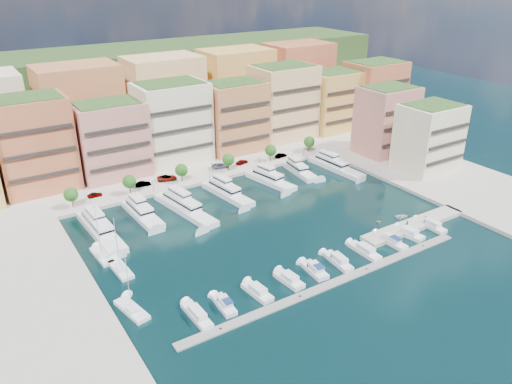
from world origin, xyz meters
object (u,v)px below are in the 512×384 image
Objects in this scene: tree_0 at (71,195)px; tender_1 at (379,221)px; lamppost_4 at (304,148)px; cruiser_3 at (289,280)px; car_2 at (167,178)px; yacht_5 at (299,170)px; lamppost_1 at (153,183)px; cruiser_8 at (409,234)px; cruiser_2 at (257,292)px; cruiser_9 at (431,225)px; tree_3 at (228,160)px; person_0 at (407,223)px; car_1 at (143,184)px; cruiser_5 at (338,261)px; sailboat_2 at (102,256)px; cruiser_1 at (224,305)px; lamppost_3 at (259,159)px; car_0 at (95,195)px; yacht_1 at (141,212)px; cruiser_0 at (197,315)px; tree_2 at (181,170)px; sailboat_0 at (132,310)px; cruiser_4 at (315,270)px; yacht_4 at (269,180)px; tree_4 at (271,150)px; yacht_2 at (183,206)px; cruiser_7 at (391,241)px; car_4 at (242,162)px; tree_5 at (309,142)px; yacht_6 at (334,165)px; tender_2 at (402,216)px; lamppost_2 at (209,170)px; cruiser_6 at (365,251)px; yacht_3 at (226,192)px; yacht_0 at (99,228)px; person_1 at (425,219)px.

tender_1 is (64.08, -49.26, -4.36)m from tree_0.
lamppost_4 is 0.56× the size of cruiser_3.
yacht_5 is at bearing -94.95° from car_2.
tree_0 is 1.35× the size of lamppost_1.
cruiser_2 is at bearing -180.00° from cruiser_8.
cruiser_8 is 0.90× the size of cruiser_9.
tree_3 is 3.48× the size of person_0.
cruiser_5 is at bearing -153.17° from car_1.
cruiser_3 is 42.74m from sailboat_2.
cruiser_1 is 4.46× the size of person_0.
lamppost_3 is 51.50m from car_0.
sailboat_2 reaches higher than car_2.
yacht_1 is 12.83× the size of tender_1.
person_0 reaches higher than cruiser_9.
tree_3 reaches higher than cruiser_0.
sailboat_0 reaches higher than tree_2.
yacht_4 is at bearing 67.49° from cruiser_4.
yacht_1 is at bearing -179.81° from yacht_4.
car_1 is (-43.03, 3.10, -3.00)m from tree_4.
lamppost_4 reaches higher than cruiser_8.
cruiser_0 is at bearing -104.11° from lamppost_1.
cruiser_3 is at bearing -84.11° from yacht_2.
cruiser_0 is at bearing -179.98° from cruiser_8.
tender_1 is at bearing 9.97° from cruiser_1.
tree_0 is 0.63× the size of cruiser_7.
person_0 is at bearing -86.65° from tree_4.
lamppost_4 is at bearing 50.06° from cruiser_3.
lamppost_1 reaches higher than car_4.
tender_1 is (0.08, -49.26, -4.36)m from tree_4.
car_0 is (-73.14, 3.41, -3.05)m from tree_5.
lamppost_1 is 0.46× the size of cruiser_0.
tree_2 reaches higher than yacht_1.
sailboat_2 is at bearing -170.76° from yacht_6.
yacht_2 is at bearing 104.76° from cruiser_4.
lamppost_3 is 0.49× the size of cruiser_9.
yacht_6 reaches higher than tender_2.
lamppost_2 is at bearing -98.54° from car_1.
tree_0 is at bearing 103.40° from cruiser_1.
lamppost_3 reaches higher than cruiser_6.
cruiser_1 is at bearing 179.97° from cruiser_7.
yacht_1 is at bearing 89.43° from cruiser_1.
yacht_3 reaches higher than car_0.
car_1 is (-3.97, 19.00, 0.53)m from yacht_2.
cruiser_7 is at bearing 175.33° from tender_1.
lamppost_3 is 0.23× the size of yacht_4.
yacht_0 is at bearing 138.74° from cruiser_6.
tree_0 is 0.65× the size of cruiser_5.
tree_0 reaches higher than yacht_1.
cruiser_5 is at bearing -122.73° from tree_5.
person_1 reaches higher than cruiser_2.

